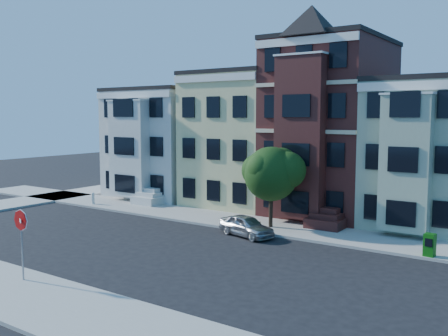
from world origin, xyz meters
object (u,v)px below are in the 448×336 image
Objects in this scene: parked_car at (246,226)px; fire_hydrant at (93,199)px; newspaper_box at (430,245)px; street_tree at (271,178)px; stop_sign at (22,240)px.

fire_hydrant is at bearing 99.34° from parked_car.
street_tree is at bearing 179.24° from newspaper_box.
newspaper_box is (9.57, -1.29, -2.51)m from street_tree.
parked_car is at bearing 98.66° from stop_sign.
newspaper_box is 1.58× the size of fire_hydrant.
newspaper_box is (9.86, 1.10, 0.09)m from parked_car.
parked_car is at bearing -6.16° from fire_hydrant.
newspaper_box is at bearing -1.21° from fire_hydrant.
parked_car reaches higher than fire_hydrant.
street_tree is at bearing 2.86° from fire_hydrant.
stop_sign reaches higher than parked_car.
stop_sign reaches higher than newspaper_box.
parked_car is 9.92m from newspaper_box.
street_tree is 1.68× the size of parked_car.
street_tree reaches higher than fire_hydrant.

